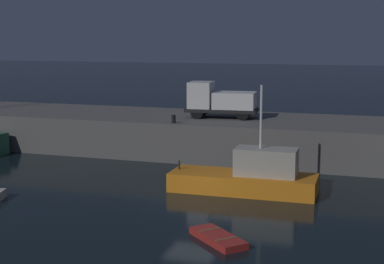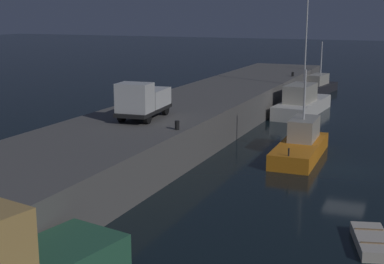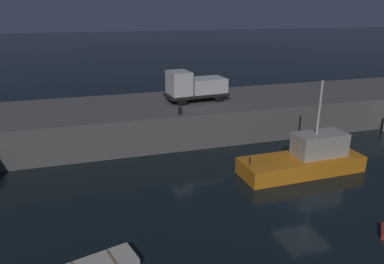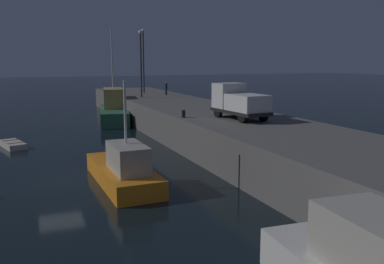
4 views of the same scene
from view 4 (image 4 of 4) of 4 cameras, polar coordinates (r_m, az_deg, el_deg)
name	(u,v)px [view 4 (image 4 of 4)]	position (r m, az deg, el deg)	size (l,w,h in m)	color
ground_plane	(59,181)	(25.50, -17.76, -6.40)	(320.00, 320.00, 0.00)	black
pier_quay	(256,142)	(29.25, 8.76, -1.31)	(79.08, 8.51, 2.65)	#5B5956
fishing_boat_white	(124,170)	(23.67, -9.32, -5.14)	(7.99, 2.79, 5.87)	orange
fishing_boat_orange	(114,110)	(48.05, -10.69, 3.01)	(10.32, 4.74, 10.38)	#2D6647
rowboat_white_mid	(13,145)	(36.36, -23.39, -1.59)	(3.54, 2.15, 0.49)	beige
lamp_post_west	(143,56)	(55.34, -6.69, 10.32)	(0.44, 0.44, 8.25)	#38383D
lamp_post_east	(141,58)	(48.83, -7.04, 10.01)	(0.44, 0.44, 7.63)	#38383D
utility_truck	(239,102)	(30.68, 6.44, 4.14)	(5.23, 2.57, 2.56)	black
dockworker	(166,87)	(51.83, -3.57, 6.12)	(0.43, 0.30, 1.63)	black
bollard_west	(112,91)	(55.99, -10.92, 5.57)	(0.28, 0.28, 0.55)	black
bollard_central	(184,114)	(31.31, -1.17, 2.51)	(0.28, 0.28, 0.55)	black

